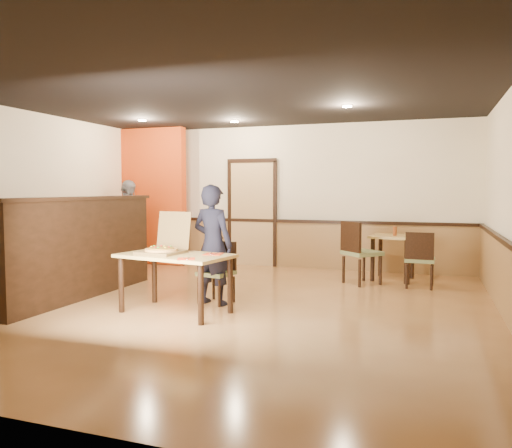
% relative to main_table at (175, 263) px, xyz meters
% --- Properties ---
extents(floor, '(7.00, 7.00, 0.00)m').
position_rel_main_table_xyz_m(floor, '(0.39, 0.55, -0.63)').
color(floor, '#BF844A').
rests_on(floor, ground).
extents(ceiling, '(7.00, 7.00, 0.00)m').
position_rel_main_table_xyz_m(ceiling, '(0.39, 0.55, 2.17)').
color(ceiling, black).
rests_on(ceiling, wall_back).
extents(wall_back, '(7.00, 0.00, 7.00)m').
position_rel_main_table_xyz_m(wall_back, '(0.39, 4.05, 0.77)').
color(wall_back, '#FFEFC7').
rests_on(wall_back, floor).
extents(wall_left, '(0.00, 7.00, 7.00)m').
position_rel_main_table_xyz_m(wall_left, '(-3.11, 0.55, 0.77)').
color(wall_left, '#FFEFC7').
rests_on(wall_left, floor).
extents(wainscot_back, '(7.00, 0.04, 0.90)m').
position_rel_main_table_xyz_m(wainscot_back, '(0.39, 4.02, -0.18)').
color(wainscot_back, olive).
rests_on(wainscot_back, floor).
extents(chair_rail_back, '(7.00, 0.06, 0.06)m').
position_rel_main_table_xyz_m(chair_rail_back, '(0.39, 4.00, 0.29)').
color(chair_rail_back, black).
rests_on(chair_rail_back, wall_back).
extents(wainscot_right, '(0.04, 7.00, 0.90)m').
position_rel_main_table_xyz_m(wainscot_right, '(3.86, 0.55, -0.18)').
color(wainscot_right, olive).
rests_on(wainscot_right, floor).
extents(chair_rail_right, '(0.06, 7.00, 0.06)m').
position_rel_main_table_xyz_m(chair_rail_right, '(3.84, 0.55, 0.29)').
color(chair_rail_right, black).
rests_on(chair_rail_right, wall_right).
extents(back_door, '(0.90, 0.06, 2.10)m').
position_rel_main_table_xyz_m(back_door, '(-0.41, 4.01, 0.42)').
color(back_door, tan).
rests_on(back_door, wall_back).
extents(booth_partition, '(0.20, 3.10, 1.44)m').
position_rel_main_table_xyz_m(booth_partition, '(-1.61, 0.35, 0.11)').
color(booth_partition, black).
rests_on(booth_partition, floor).
extents(red_accent_panel, '(1.60, 0.20, 2.78)m').
position_rel_main_table_xyz_m(red_accent_panel, '(-2.51, 3.55, 0.77)').
color(red_accent_panel, '#C63C0E').
rests_on(red_accent_panel, floor).
extents(spot_a, '(0.14, 0.14, 0.02)m').
position_rel_main_table_xyz_m(spot_a, '(-1.91, 2.35, 2.15)').
color(spot_a, beige).
rests_on(spot_a, ceiling).
extents(spot_b, '(0.14, 0.14, 0.02)m').
position_rel_main_table_xyz_m(spot_b, '(-0.41, 3.05, 2.15)').
color(spot_b, beige).
rests_on(spot_b, ceiling).
extents(spot_c, '(0.14, 0.14, 0.02)m').
position_rel_main_table_xyz_m(spot_c, '(1.79, 2.05, 2.15)').
color(spot_c, beige).
rests_on(spot_c, ceiling).
extents(main_table, '(1.50, 1.01, 0.74)m').
position_rel_main_table_xyz_m(main_table, '(0.00, 0.00, 0.00)').
color(main_table, tan).
rests_on(main_table, floor).
extents(diner_chair, '(0.49, 0.49, 0.83)m').
position_rel_main_table_xyz_m(diner_chair, '(0.28, 0.72, -0.18)').
color(diner_chair, olive).
rests_on(diner_chair, floor).
extents(side_chair_left, '(0.72, 0.72, 1.03)m').
position_rel_main_table_xyz_m(side_chair_left, '(1.91, 2.65, -0.07)').
color(side_chair_left, olive).
rests_on(side_chair_left, floor).
extents(side_chair_right, '(0.45, 0.45, 0.89)m').
position_rel_main_table_xyz_m(side_chair_right, '(2.86, 2.64, -0.15)').
color(side_chair_right, olive).
rests_on(side_chair_right, floor).
extents(side_table, '(0.80, 0.80, 0.76)m').
position_rel_main_table_xyz_m(side_table, '(2.41, 3.25, -0.04)').
color(side_table, tan).
rests_on(side_table, floor).
extents(diner, '(0.65, 0.49, 1.61)m').
position_rel_main_table_xyz_m(diner, '(0.25, 0.58, 0.17)').
color(diner, black).
rests_on(diner, floor).
extents(passerby, '(0.49, 1.04, 1.73)m').
position_rel_main_table_xyz_m(passerby, '(-2.61, 2.91, 0.23)').
color(passerby, gray).
rests_on(passerby, floor).
extents(pizza_box, '(0.54, 0.62, 0.52)m').
position_rel_main_table_xyz_m(pizza_box, '(-0.18, 0.03, 0.17)').
color(pizza_box, brown).
rests_on(pizza_box, main_table).
extents(pizza, '(0.51, 0.51, 0.03)m').
position_rel_main_table_xyz_m(pizza, '(-0.19, -0.02, 0.16)').
color(pizza, tan).
rests_on(pizza, pizza_box).
extents(napkin_near, '(0.27, 0.27, 0.01)m').
position_rel_main_table_xyz_m(napkin_near, '(0.33, -0.34, 0.11)').
color(napkin_near, red).
rests_on(napkin_near, main_table).
extents(napkin_far, '(0.25, 0.25, 0.01)m').
position_rel_main_table_xyz_m(napkin_far, '(0.45, 0.14, 0.11)').
color(napkin_far, red).
rests_on(napkin_far, main_table).
extents(condiment, '(0.06, 0.06, 0.16)m').
position_rel_main_table_xyz_m(condiment, '(2.44, 3.20, 0.21)').
color(condiment, brown).
rests_on(condiment, side_table).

